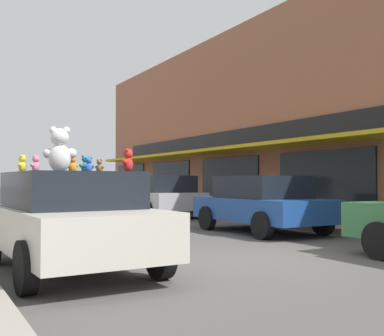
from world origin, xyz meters
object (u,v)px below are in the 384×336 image
object	(u,v)px
plush_art_car	(70,219)
parked_car_far_right	(158,194)
teddy_bear_blue	(89,165)
teddy_bear_giant	(60,150)
teddy_bear_red	(128,161)
teddy_bear_yellow	(22,164)
teddy_bear_orange	(72,164)
parked_car_far_center	(262,203)
teddy_bear_teal	(85,164)
teddy_bear_pink	(36,164)
teddy_bear_black	(88,167)
teddy_bear_brown	(100,166)

from	to	relation	value
plush_art_car	parked_car_far_right	distance (m)	11.30
teddy_bear_blue	parked_car_far_right	distance (m)	10.63
teddy_bear_giant	plush_art_car	bearing A→B (deg)	131.51
teddy_bear_red	teddy_bear_giant	bearing A→B (deg)	-91.83
plush_art_car	teddy_bear_yellow	bearing A→B (deg)	129.75
teddy_bear_blue	teddy_bear_orange	bearing A→B (deg)	39.45
teddy_bear_orange	parked_car_far_right	world-z (taller)	teddy_bear_orange
teddy_bear_orange	teddy_bear_yellow	bearing A→B (deg)	-30.12
parked_car_far_center	parked_car_far_right	world-z (taller)	parked_car_far_right
teddy_bear_teal	teddy_bear_giant	bearing A→B (deg)	23.84
teddy_bear_yellow	teddy_bear_red	size ratio (longest dim) A/B	0.82
teddy_bear_yellow	teddy_bear_red	xyz separation A→B (m)	(1.28, -1.36, 0.03)
parked_car_far_right	plush_art_car	bearing A→B (deg)	-122.15
teddy_bear_teal	teddy_bear_red	bearing A→B (deg)	79.50
teddy_bear_teal	teddy_bear_yellow	bearing A→B (deg)	-13.83
teddy_bear_giant	teddy_bear_yellow	distance (m)	0.69
teddy_bear_pink	plush_art_car	bearing A→B (deg)	129.40
teddy_bear_black	teddy_bear_teal	distance (m)	0.31
plush_art_car	teddy_bear_blue	world-z (taller)	teddy_bear_blue
teddy_bear_brown	teddy_bear_blue	xyz separation A→B (m)	(-0.22, -0.07, 0.01)
teddy_bear_red	teddy_bear_teal	distance (m)	1.47
teddy_bear_brown	teddy_bear_blue	world-z (taller)	teddy_bear_blue
parked_car_far_center	teddy_bear_black	bearing A→B (deg)	-160.06
teddy_bear_blue	parked_car_far_right	bearing A→B (deg)	-105.59
teddy_bear_brown	teddy_bear_black	bearing A→B (deg)	-26.15
teddy_bear_pink	teddy_bear_giant	bearing A→B (deg)	157.94
teddy_bear_blue	teddy_bear_pink	bearing A→B (deg)	37.69
teddy_bear_blue	teddy_bear_red	bearing A→B (deg)	116.19
teddy_bear_orange	teddy_bear_red	bearing A→B (deg)	104.79
teddy_bear_black	teddy_bear_pink	world-z (taller)	teddy_bear_pink
teddy_bear_pink	parked_car_far_right	bearing A→B (deg)	-156.03
teddy_bear_orange	teddy_bear_teal	world-z (taller)	teddy_bear_teal
teddy_bear_brown	parked_car_far_right	size ratio (longest dim) A/B	0.06
teddy_bear_teal	teddy_bear_brown	bearing A→B (deg)	126.44
teddy_bear_yellow	teddy_bear_blue	world-z (taller)	teddy_bear_yellow
teddy_bear_red	teddy_bear_brown	distance (m)	1.32
plush_art_car	teddy_bear_brown	xyz separation A→B (m)	(0.68, 0.62, 0.84)
teddy_bear_black	teddy_bear_yellow	distance (m)	1.26
plush_art_car	teddy_bear_orange	xyz separation A→B (m)	(0.15, 0.41, 0.86)
teddy_bear_black	teddy_bear_red	size ratio (longest dim) A/B	0.71
teddy_bear_orange	teddy_bear_teal	distance (m)	0.48
teddy_bear_brown	teddy_bear_red	bearing A→B (deg)	144.36
teddy_bear_yellow	teddy_bear_red	bearing A→B (deg)	79.07
plush_art_car	teddy_bear_pink	distance (m)	0.99
teddy_bear_yellow	parked_car_far_right	xyz separation A→B (m)	(6.61, 8.91, -0.80)
plush_art_car	teddy_bear_brown	bearing A→B (deg)	40.24
plush_art_car	parked_car_far_right	xyz separation A→B (m)	(6.01, 9.57, 0.06)
teddy_bear_yellow	parked_car_far_center	world-z (taller)	teddy_bear_yellow
teddy_bear_black	teddy_bear_orange	bearing A→B (deg)	67.40
parked_car_far_right	teddy_bear_black	bearing A→B (deg)	-122.35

